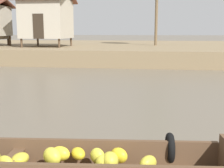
{
  "coord_description": "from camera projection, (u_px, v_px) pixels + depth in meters",
  "views": [
    {
      "loc": [
        1.05,
        -0.56,
        2.33
      ],
      "look_at": [
        0.05,
        6.39,
        1.07
      ],
      "focal_mm": 47.59,
      "sensor_mm": 36.0,
      "label": 1
    }
  ],
  "objects": [
    {
      "name": "stilt_house_mid_right",
      "position": [
        47.0,
        18.0,
        23.18
      ],
      "size": [
        4.02,
        4.06,
        4.44
      ],
      "color": "#4C3826",
      "rests_on": "riverbank_strip"
    },
    {
      "name": "ground_plane",
      "position": [
        125.0,
        95.0,
        10.84
      ],
      "size": [
        300.0,
        300.0,
        0.0
      ],
      "primitive_type": "plane",
      "color": "#665B4C"
    },
    {
      "name": "riverbank_strip",
      "position": [
        144.0,
        50.0,
        28.0
      ],
      "size": [
        160.0,
        20.0,
        1.09
      ],
      "primitive_type": "cube",
      "color": "#7F6B4C",
      "rests_on": "ground"
    },
    {
      "name": "banana_boat",
      "position": [
        73.0,
        164.0,
        4.54
      ],
      "size": [
        6.08,
        1.99,
        0.9
      ],
      "color": "brown",
      "rests_on": "ground"
    }
  ]
}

